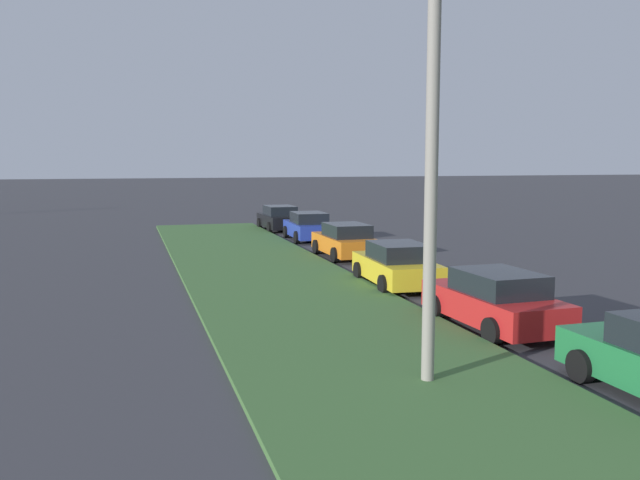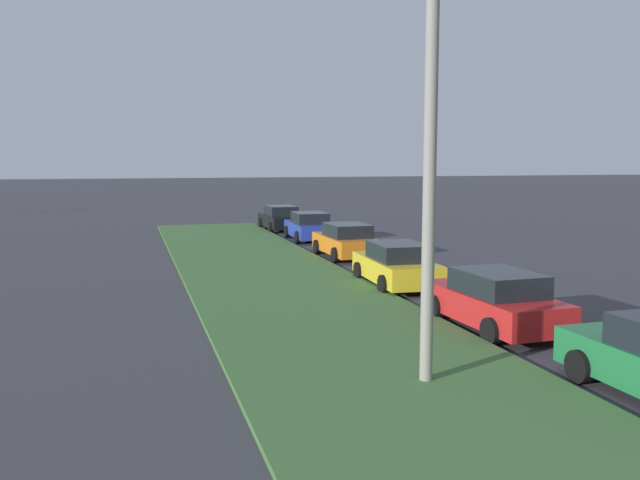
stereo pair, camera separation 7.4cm
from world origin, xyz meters
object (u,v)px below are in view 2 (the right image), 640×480
(parked_car_red, at_px, (494,300))
(parked_car_blue, at_px, (309,227))
(parked_car_yellow, at_px, (397,265))
(streetlight, at_px, (450,149))
(parked_car_orange, at_px, (346,241))
(parked_car_black, at_px, (280,218))

(parked_car_red, xyz_separation_m, parked_car_blue, (19.16, -0.35, 0.00))
(parked_car_yellow, relative_size, streetlight, 0.58)
(parked_car_orange, distance_m, streetlight, 17.04)
(parked_car_black, distance_m, streetlight, 28.37)
(streetlight, bearing_deg, parked_car_red, -40.91)
(parked_car_orange, xyz_separation_m, streetlight, (-16.29, 3.37, 3.67))
(parked_car_blue, height_order, streetlight, streetlight)
(parked_car_yellow, xyz_separation_m, streetlight, (-9.51, 2.93, 3.67))
(parked_car_red, relative_size, parked_car_orange, 1.01)
(parked_car_red, distance_m, parked_car_yellow, 5.93)
(parked_car_red, xyz_separation_m, parked_car_black, (24.38, 0.02, 0.00))
(parked_car_yellow, bearing_deg, parked_car_black, 2.01)
(parked_car_orange, relative_size, streetlight, 0.58)
(parked_car_yellow, bearing_deg, parked_car_orange, -1.27)
(streetlight, bearing_deg, parked_car_black, -6.28)
(parked_car_yellow, bearing_deg, parked_car_red, -175.83)
(parked_car_red, relative_size, parked_car_blue, 1.01)
(parked_car_black, bearing_deg, parked_car_yellow, 178.23)
(parked_car_blue, bearing_deg, parked_car_black, 5.78)
(parked_car_red, xyz_separation_m, parked_car_orange, (12.71, -0.27, 0.00))
(parked_car_red, distance_m, parked_car_blue, 19.17)
(parked_car_orange, xyz_separation_m, parked_car_black, (11.67, 0.29, 0.00))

